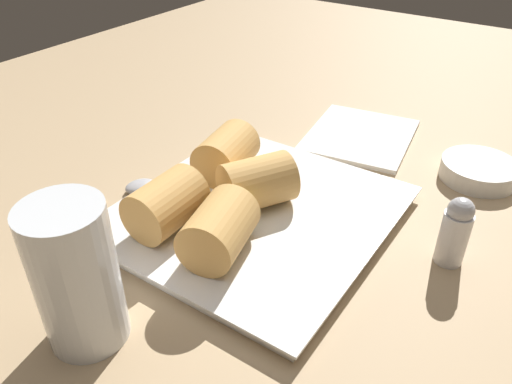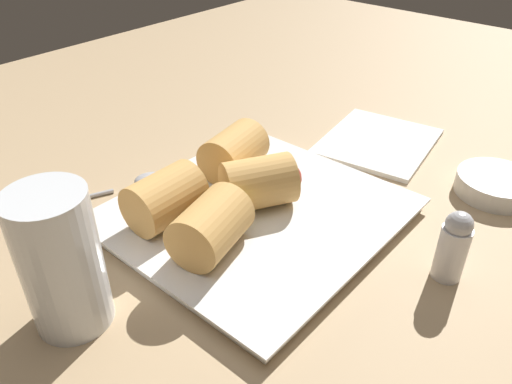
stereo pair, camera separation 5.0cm
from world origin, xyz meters
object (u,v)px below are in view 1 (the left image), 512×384
(salt_shaker, at_px, (455,231))
(spoon, at_px, (128,191))
(serving_plate, at_px, (256,215))
(dipping_bowl_near, at_px, (479,170))
(napkin, at_px, (362,136))
(drinking_glass, at_px, (76,276))

(salt_shaker, bearing_deg, spoon, -74.63)
(serving_plate, xyz_separation_m, dipping_bowl_near, (-0.22, 0.17, 0.00))
(dipping_bowl_near, distance_m, napkin, 0.16)
(serving_plate, xyz_separation_m, spoon, (0.04, -0.15, -0.00))
(spoon, xyz_separation_m, napkin, (-0.28, 0.16, -0.00))
(salt_shaker, bearing_deg, serving_plate, -74.88)
(drinking_glass, bearing_deg, serving_plate, 172.92)
(serving_plate, bearing_deg, spoon, -74.31)
(serving_plate, distance_m, spoon, 0.16)
(serving_plate, height_order, napkin, serving_plate)
(spoon, bearing_deg, dipping_bowl_near, 129.12)
(napkin, bearing_deg, salt_shaker, 42.50)
(napkin, bearing_deg, serving_plate, -3.61)
(serving_plate, relative_size, dipping_bowl_near, 3.11)
(napkin, height_order, salt_shaker, salt_shaker)
(spoon, bearing_deg, drinking_glass, 37.81)
(spoon, relative_size, salt_shaker, 2.10)
(dipping_bowl_near, height_order, salt_shaker, salt_shaker)
(serving_plate, xyz_separation_m, napkin, (-0.24, 0.02, -0.00))
(dipping_bowl_near, height_order, spoon, dipping_bowl_near)
(serving_plate, bearing_deg, drinking_glass, -7.08)
(napkin, xyz_separation_m, drinking_glass, (0.44, -0.04, 0.06))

